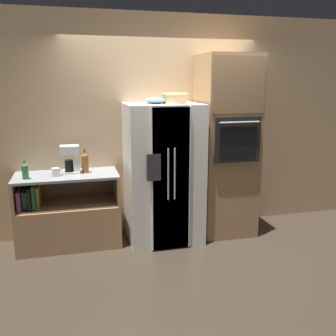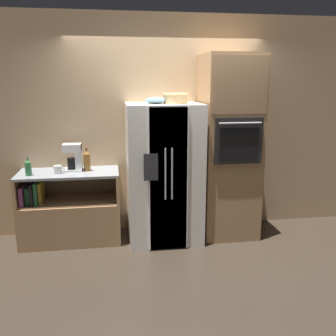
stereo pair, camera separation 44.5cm
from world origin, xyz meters
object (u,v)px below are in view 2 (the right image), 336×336
at_px(wicker_basket, 175,98).
at_px(bottle_tall, 28,167).
at_px(wall_oven, 229,147).
at_px(refrigerator, 164,173).
at_px(fruit_bowl, 155,100).
at_px(coffee_maker, 75,156).
at_px(mug, 58,170).
at_px(bottle_short, 87,160).

xyz_separation_m(wicker_basket, bottle_tall, (-1.75, -0.04, -0.78)).
distance_m(wall_oven, wicker_basket, 0.93).
xyz_separation_m(refrigerator, fruit_bowl, (-0.10, 0.00, 0.89)).
relative_size(bottle_tall, coffee_maker, 0.64).
bearing_deg(refrigerator, mug, 178.56).
height_order(refrigerator, wall_oven, wall_oven).
relative_size(refrigerator, wall_oven, 0.75).
relative_size(refrigerator, mug, 13.07).
height_order(wall_oven, fruit_bowl, wall_oven).
distance_m(bottle_tall, mug, 0.34).
distance_m(bottle_short, coffee_maker, 0.16).
bearing_deg(fruit_bowl, coffee_maker, 171.90).
distance_m(fruit_bowl, bottle_tall, 1.68).
bearing_deg(fruit_bowl, mug, 178.67).
relative_size(bottle_short, mug, 2.24).
bearing_deg(wall_oven, coffee_maker, 176.94).
distance_m(wall_oven, mug, 2.12).
distance_m(refrigerator, wall_oven, 0.89).
distance_m(wall_oven, bottle_tall, 2.45).
height_order(wall_oven, mug, wall_oven).
bearing_deg(coffee_maker, mug, -149.53).
bearing_deg(wicker_basket, bottle_tall, -178.71).
bearing_deg(coffee_maker, wicker_basket, -5.58).
bearing_deg(fruit_bowl, wicker_basket, 4.67).
height_order(refrigerator, bottle_short, refrigerator).
height_order(mug, coffee_maker, coffee_maker).
distance_m(fruit_bowl, mug, 1.43).
xyz_separation_m(wicker_basket, mug, (-1.42, 0.01, -0.83)).
relative_size(wall_oven, fruit_bowl, 9.27).
bearing_deg(refrigerator, wicker_basket, 9.67).
xyz_separation_m(wall_oven, bottle_short, (-1.78, 0.08, -0.13)).
bearing_deg(wicker_basket, mug, 179.71).
distance_m(wicker_basket, bottle_short, 1.32).
distance_m(wicker_basket, coffee_maker, 1.42).
relative_size(wall_oven, bottle_tall, 10.69).
height_order(fruit_bowl, bottle_tall, fruit_bowl).
relative_size(fruit_bowl, coffee_maker, 0.74).
bearing_deg(wall_oven, mug, -179.73).
bearing_deg(coffee_maker, fruit_bowl, -8.10).
xyz_separation_m(wall_oven, bottle_tall, (-2.44, -0.06, -0.16)).
bearing_deg(refrigerator, coffee_maker, 172.39).
bearing_deg(fruit_bowl, wall_oven, 2.28).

